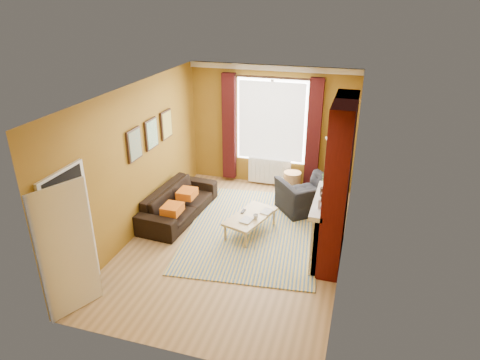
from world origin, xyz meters
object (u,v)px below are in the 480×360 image
at_px(armchair, 307,196).
at_px(coffee_table, 250,217).
at_px(floor_lamp, 329,152).
at_px(wicker_stool, 292,182).
at_px(sofa, 179,202).

bearing_deg(armchair, coffee_table, 14.28).
xyz_separation_m(armchair, floor_lamp, (0.33, 0.61, 0.80)).
xyz_separation_m(coffee_table, floor_lamp, (1.21, 1.80, 0.81)).
bearing_deg(floor_lamp, coffee_table, -123.89).
distance_m(coffee_table, wicker_stool, 2.05).
height_order(armchair, floor_lamp, floor_lamp).
bearing_deg(sofa, armchair, -64.79).
bearing_deg(coffee_table, floor_lamp, 73.13).
relative_size(coffee_table, floor_lamp, 0.86).
xyz_separation_m(armchair, wicker_stool, (-0.45, 0.81, -0.10)).
xyz_separation_m(wicker_stool, floor_lamp, (0.78, -0.20, 0.90)).
relative_size(armchair, coffee_table, 0.87).
height_order(sofa, coffee_table, sofa).
bearing_deg(floor_lamp, wicker_stool, 165.65).
distance_m(sofa, floor_lamp, 3.32).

